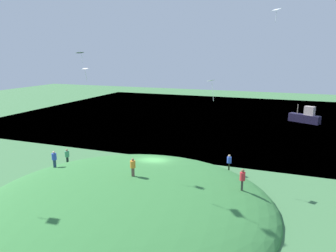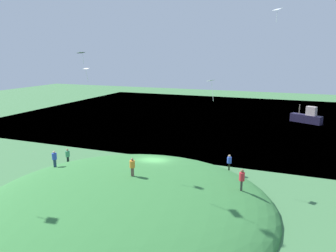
% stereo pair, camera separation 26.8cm
% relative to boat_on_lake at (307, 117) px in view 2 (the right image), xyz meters
% --- Properties ---
extents(ground_plane, '(160.00, 160.00, 0.00)m').
position_rel_boat_on_lake_xyz_m(ground_plane, '(32.94, -15.03, -1.01)').
color(ground_plane, '#3E7142').
extents(lake_water, '(58.08, 80.00, 0.40)m').
position_rel_boat_on_lake_xyz_m(lake_water, '(-1.22, -15.03, -1.21)').
color(lake_water, '#3F5788').
rests_on(lake_water, ground_plane).
extents(grass_hill, '(23.86, 23.97, 4.02)m').
position_rel_boat_on_lake_xyz_m(grass_hill, '(39.86, -14.48, -1.01)').
color(grass_hill, '#347338').
rests_on(grass_hill, ground_plane).
extents(boat_on_lake, '(3.67, 5.43, 3.16)m').
position_rel_boat_on_lake_xyz_m(boat_on_lake, '(0.00, 0.00, 0.00)').
color(boat_on_lake, '#1D1932').
rests_on(boat_on_lake, lake_water).
extents(person_with_child, '(0.57, 0.57, 1.56)m').
position_rel_boat_on_lake_xyz_m(person_with_child, '(38.58, -14.49, 1.95)').
color(person_with_child, brown).
rests_on(person_with_child, grass_hill).
extents(person_on_hilltop, '(0.49, 0.49, 1.63)m').
position_rel_boat_on_lake_xyz_m(person_on_hilltop, '(37.66, -23.36, 1.30)').
color(person_on_hilltop, navy).
rests_on(person_on_hilltop, grass_hill).
extents(person_walking_path, '(0.55, 0.55, 1.70)m').
position_rel_boat_on_lake_xyz_m(person_walking_path, '(33.32, -25.37, 0.04)').
color(person_walking_path, black).
rests_on(person_walking_path, ground_plane).
extents(person_near_shore, '(0.46, 0.46, 1.77)m').
position_rel_boat_on_lake_xyz_m(person_near_shore, '(36.55, -5.83, 1.37)').
color(person_near_shore, '#3A3433').
rests_on(person_near_shore, grass_hill).
extents(person_watching_kites, '(0.49, 0.49, 1.67)m').
position_rel_boat_on_lake_xyz_m(person_watching_kites, '(30.16, -8.01, 0.46)').
color(person_watching_kites, black).
rests_on(person_watching_kites, grass_hill).
extents(kite_3, '(1.29, 1.05, 1.69)m').
position_rel_boat_on_lake_xyz_m(kite_3, '(21.35, -31.58, 11.08)').
color(kite_3, white).
extents(kite_6, '(0.73, 0.63, 1.88)m').
position_rel_boat_on_lake_xyz_m(kite_6, '(33.35, -9.34, 8.45)').
color(kite_6, white).
extents(kite_8, '(1.11, 1.13, 1.46)m').
position_rel_boat_on_lake_xyz_m(kite_8, '(23.54, -4.86, 15.46)').
color(kite_8, white).
extents(kite_10, '(0.62, 0.83, 1.77)m').
position_rel_boat_on_lake_xyz_m(kite_10, '(25.38, -27.95, 8.95)').
color(kite_10, white).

